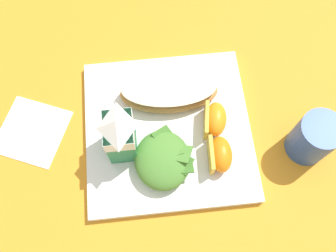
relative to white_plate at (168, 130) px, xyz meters
The scene contains 9 objects.
ground 0.01m from the white_plate, ahead, with size 3.00×3.00×0.00m, color orange.
white_plate is the anchor object (origin of this frame).
cheesy_pizza_bread 0.07m from the white_plate, ahead, with size 0.09×0.17×0.04m.
green_salad_pile 0.07m from the white_plate, 166.75° to the left, with size 0.11×0.10×0.04m.
milk_carton 0.11m from the white_plate, 107.91° to the left, with size 0.06×0.05×0.11m.
orange_wedge_front 0.10m from the white_plate, 128.59° to the right, with size 0.06×0.04×0.04m.
orange_wedge_middle 0.08m from the white_plate, 91.84° to the right, with size 0.07×0.05×0.04m.
paper_napkin 0.24m from the white_plate, 84.00° to the left, with size 0.11×0.11×0.00m, color white.
drinking_blue_cup 0.24m from the white_plate, 102.85° to the right, with size 0.07×0.07×0.09m, color #284CA3.
Camera 1 is at (-0.23, 0.02, 0.61)m, focal length 39.78 mm.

